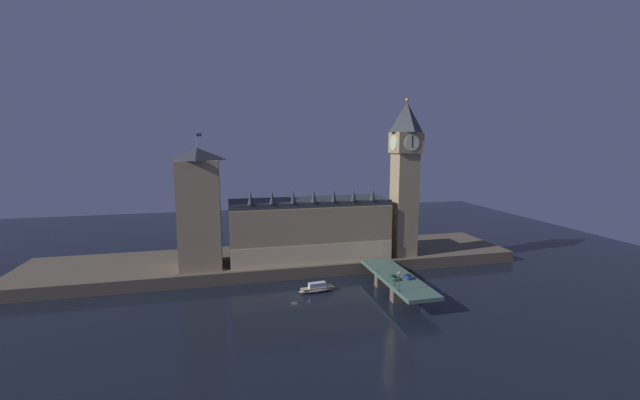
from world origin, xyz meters
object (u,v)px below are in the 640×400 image
clock_tower (405,174)px  pedestrian_near_rail (394,284)px  victoria_tower (199,208)px  boat_upstream (317,288)px  car_northbound_trail (394,278)px  car_southbound_lead (408,277)px  street_lamp_near (399,279)px  pedestrian_far_rail (376,269)px

clock_tower → pedestrian_near_rail: size_ratio=42.37×
victoria_tower → boat_upstream: 59.05m
victoria_tower → car_northbound_trail: 83.53m
clock_tower → car_southbound_lead: 52.05m
car_southbound_lead → street_lamp_near: size_ratio=0.58×
car_northbound_trail → clock_tower: bearing=60.4°
clock_tower → pedestrian_far_rail: bearing=-133.3°
car_northbound_trail → pedestrian_far_rail: size_ratio=2.60×
clock_tower → victoria_tower: (-90.51, 3.39, -12.63)m
street_lamp_near → pedestrian_far_rail: bearing=89.0°
street_lamp_near → pedestrian_near_rail: bearing=85.0°
clock_tower → car_northbound_trail: 53.79m
street_lamp_near → boat_upstream: bearing=136.1°
car_southbound_lead → pedestrian_far_rail: pedestrian_far_rail is taller
pedestrian_near_rail → boat_upstream: (-23.80, 18.00, -6.27)m
clock_tower → pedestrian_near_rail: 59.12m
pedestrian_far_rail → street_lamp_near: street_lamp_near is taller
car_northbound_trail → pedestrian_far_rail: (-2.81, 11.04, 0.20)m
car_southbound_lead → boat_upstream: 34.83m
pedestrian_far_rail → street_lamp_near: (-0.40, -21.98, 3.43)m
clock_tower → victoria_tower: bearing=177.9°
clock_tower → boat_upstream: clock_tower is taller
car_northbound_trail → car_southbound_lead: bearing=-1.5°
victoria_tower → boat_upstream: bearing=-31.7°
pedestrian_near_rail → street_lamp_near: 5.71m
pedestrian_near_rail → car_southbound_lead: bearing=36.6°
car_northbound_trail → car_southbound_lead: 5.61m
car_southbound_lead → pedestrian_far_rail: size_ratio=2.33×
victoria_tower → pedestrian_near_rail: 84.37m
car_northbound_trail → pedestrian_near_rail: bearing=-113.7°
clock_tower → pedestrian_near_rail: clock_tower is taller
clock_tower → boat_upstream: 66.71m
victoria_tower → pedestrian_near_rail: size_ratio=33.16×
pedestrian_far_rail → car_northbound_trail: bearing=-75.7°
street_lamp_near → car_northbound_trail: bearing=73.7°
street_lamp_near → clock_tower: bearing=63.3°
victoria_tower → car_southbound_lead: bearing=-27.0°
car_northbound_trail → boat_upstream: 29.65m
victoria_tower → pedestrian_near_rail: bearing=-33.7°
car_southbound_lead → pedestrian_near_rail: bearing=-143.4°
pedestrian_near_rail → street_lamp_near: (-0.40, -4.54, 3.45)m
pedestrian_near_rail → boat_upstream: bearing=142.9°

